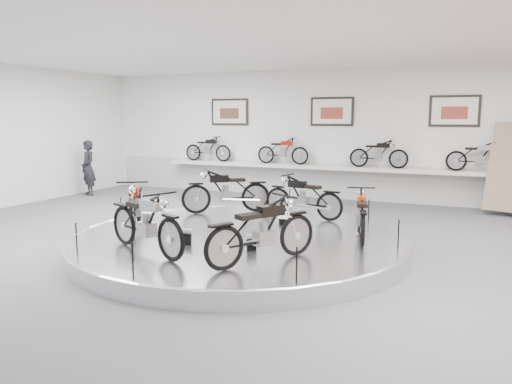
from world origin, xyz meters
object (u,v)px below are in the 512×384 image
at_px(bike_a, 361,214).
at_px(bike_e, 146,221).
at_px(shelf, 328,168).
at_px(visitor, 88,168).
at_px(bike_c, 226,191).
at_px(display_platform, 239,242).
at_px(bike_f, 262,230).
at_px(bike_b, 303,197).
at_px(bike_d, 135,204).

height_order(bike_a, bike_e, bike_e).
height_order(shelf, visitor, visitor).
bearing_deg(bike_c, bike_a, 124.44).
relative_size(display_platform, bike_f, 3.65).
height_order(shelf, bike_b, bike_b).
xyz_separation_m(display_platform, bike_d, (-2.12, -0.39, 0.66)).
xyz_separation_m(bike_b, bike_e, (-1.47, -3.81, 0.05)).
distance_m(bike_d, bike_e, 1.89).
xyz_separation_m(bike_b, visitor, (-8.03, 2.14, 0.11)).
bearing_deg(visitor, display_platform, -1.91).
relative_size(display_platform, bike_b, 3.92).
relative_size(bike_d, visitor, 0.97).
distance_m(bike_d, visitor, 6.97).
xyz_separation_m(bike_e, visitor, (-6.55, 5.94, 0.07)).
bearing_deg(bike_b, display_platform, 83.26).
height_order(display_platform, visitor, visitor).
xyz_separation_m(display_platform, bike_c, (-1.22, 1.87, 0.67)).
xyz_separation_m(bike_d, bike_e, (1.27, -1.40, 0.02)).
relative_size(bike_e, bike_f, 1.02).
bearing_deg(bike_a, bike_f, 139.52).
height_order(bike_a, visitor, visitor).
distance_m(bike_f, visitor, 10.28).
bearing_deg(bike_b, bike_f, 108.64).
bearing_deg(bike_c, shelf, -140.29).
xyz_separation_m(bike_b, bike_d, (-2.74, -2.40, 0.03)).
height_order(display_platform, bike_d, bike_d).
relative_size(bike_c, visitor, 0.99).
distance_m(bike_b, bike_d, 3.65).
bearing_deg(bike_c, display_platform, 87.91).
distance_m(bike_b, bike_f, 3.62).
bearing_deg(bike_d, bike_a, 71.00).
relative_size(shelf, bike_e, 6.12).
bearing_deg(shelf, bike_f, -81.86).
xyz_separation_m(bike_a, bike_c, (-3.44, 1.27, 0.06)).
relative_size(bike_a, bike_d, 0.90).
height_order(bike_b, bike_f, bike_f).
bearing_deg(bike_e, bike_d, 154.65).
distance_m(shelf, visitor, 7.73).
xyz_separation_m(bike_c, bike_d, (-0.89, -2.26, -0.01)).
bearing_deg(display_platform, bike_c, 123.12).
height_order(bike_e, visitor, visitor).
xyz_separation_m(bike_c, bike_f, (2.36, -3.43, -0.01)).
xyz_separation_m(shelf, bike_e, (-0.85, -8.19, -0.17)).
bearing_deg(bike_c, bike_e, 60.59).
height_order(bike_c, bike_f, bike_c).
distance_m(display_platform, shelf, 6.46).
bearing_deg(bike_f, bike_e, 126.79).
distance_m(bike_a, bike_e, 3.88).
bearing_deg(bike_f, visitor, 86.52).
bearing_deg(bike_f, shelf, 38.47).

